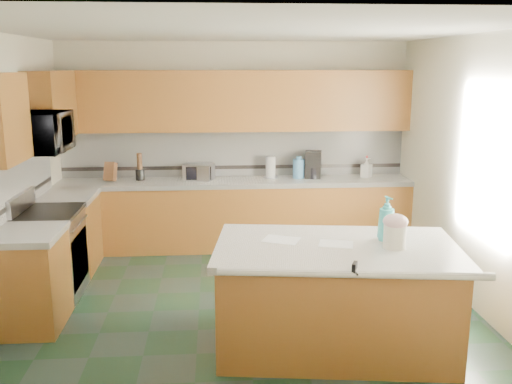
{
  "coord_description": "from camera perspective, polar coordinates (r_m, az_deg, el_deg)",
  "views": [
    {
      "loc": [
        -0.27,
        -5.34,
        2.39
      ],
      "look_at": [
        0.15,
        0.35,
        1.12
      ],
      "focal_mm": 40.0,
      "sensor_mm": 36.0,
      "label": 1
    }
  ],
  "objects": [
    {
      "name": "water_jug_neck",
      "position": [
        7.58,
        4.31,
        3.42
      ],
      "size": [
        0.07,
        0.07,
        0.04
      ],
      "primitive_type": "cylinder",
      "color": "#5294CE",
      "rests_on": "water_jug"
    },
    {
      "name": "island_base",
      "position": [
        5.0,
        7.92,
        -10.63
      ],
      "size": [
        2.05,
        1.34,
        0.86
      ],
      "primitive_type": "cube",
      "rotation": [
        0.0,
        0.0,
        -0.13
      ],
      "color": "#533413",
      "rests_on": "ground"
    },
    {
      "name": "wall_front",
      "position": [
        3.21,
        0.87,
        -6.38
      ],
      "size": [
        4.6,
        0.04,
        2.7
      ],
      "primitive_type": "cube",
      "color": "#F1E8CB",
      "rests_on": "ground"
    },
    {
      "name": "utensil_bundle",
      "position": [
        7.58,
        -11.58,
        3.04
      ],
      "size": [
        0.07,
        0.07,
        0.21
      ],
      "primitive_type": "cylinder",
      "color": "#472814",
      "rests_on": "utensil_crock"
    },
    {
      "name": "left_counter_front",
      "position": [
        5.59,
        -22.13,
        -3.97
      ],
      "size": [
        0.64,
        0.72,
        0.06
      ],
      "primitive_type": "cube",
      "color": "white",
      "rests_on": "left_base_cab_front"
    },
    {
      "name": "island_bullnose",
      "position": [
        4.29,
        9.79,
        -8.09
      ],
      "size": [
        2.02,
        0.32,
        0.06
      ],
      "primitive_type": "cylinder",
      "rotation": [
        0.0,
        1.57,
        -0.13
      ],
      "color": "white",
      "rests_on": "island_base"
    },
    {
      "name": "wall_back",
      "position": [
        7.73,
        -2.2,
        4.81
      ],
      "size": [
        4.6,
        0.04,
        2.7
      ],
      "primitive_type": "cube",
      "color": "#F1E8CB",
      "rests_on": "ground"
    },
    {
      "name": "left_counter_rear",
      "position": [
        7.01,
        -18.4,
        -0.45
      ],
      "size": [
        0.64,
        0.82,
        0.06
      ],
      "primitive_type": "cube",
      "color": "white",
      "rests_on": "left_base_cab_rear"
    },
    {
      "name": "range_body",
      "position": [
        6.39,
        -19.81,
        -5.98
      ],
      "size": [
        0.6,
        0.76,
        0.88
      ],
      "primitive_type": "cube",
      "color": "#B7B7BC",
      "rests_on": "ground"
    },
    {
      "name": "ceiling",
      "position": [
        5.36,
        -1.38,
        15.87
      ],
      "size": [
        4.6,
        4.6,
        0.0
      ],
      "primitive_type": "plane",
      "color": "white",
      "rests_on": "ground"
    },
    {
      "name": "island_top",
      "position": [
        4.84,
        8.08,
        -5.62
      ],
      "size": [
        2.16,
        1.45,
        0.06
      ],
      "primitive_type": "cube",
      "rotation": [
        0.0,
        0.0,
        -0.13
      ],
      "color": "white",
      "rests_on": "island_base"
    },
    {
      "name": "coffee_carafe",
      "position": [
        7.61,
        5.78,
        1.91
      ],
      "size": [
        0.15,
        0.15,
        0.15
      ],
      "primitive_type": "cylinder",
      "color": "black",
      "rests_on": "back_countertop"
    },
    {
      "name": "left_backsplash",
      "position": [
        6.33,
        -22.73,
        1.05
      ],
      "size": [
        0.02,
        2.3,
        0.63
      ],
      "primitive_type": "cube",
      "color": "silver",
      "rests_on": "wall_left"
    },
    {
      "name": "toaster_oven",
      "position": [
        7.52,
        -5.75,
        2.03
      ],
      "size": [
        0.42,
        0.35,
        0.21
      ],
      "primitive_type": "cube",
      "rotation": [
        0.0,
        0.0,
        -0.31
      ],
      "color": "#B7B7BC",
      "rests_on": "back_countertop"
    },
    {
      "name": "coffee_maker",
      "position": [
        7.65,
        5.73,
        2.76
      ],
      "size": [
        0.25,
        0.27,
        0.36
      ],
      "primitive_type": "cube",
      "rotation": [
        0.0,
        0.0,
        -0.21
      ],
      "color": "black",
      "rests_on": "back_countertop"
    },
    {
      "name": "soap_back_cap",
      "position": [
        7.76,
        11.04,
        3.47
      ],
      "size": [
        0.02,
        0.02,
        0.03
      ],
      "primitive_type": "cylinder",
      "color": "red",
      "rests_on": "soap_bottle_back"
    },
    {
      "name": "range_backguard",
      "position": [
        6.32,
        -22.47,
        -0.94
      ],
      "size": [
        0.06,
        0.76,
        0.18
      ],
      "primitive_type": "cube",
      "color": "#B7B7BC",
      "rests_on": "range_body"
    },
    {
      "name": "soap_bottle_island",
      "position": [
        4.99,
        12.92,
        -2.62
      ],
      "size": [
        0.18,
        0.18,
        0.39
      ],
      "primitive_type": "imported",
      "rotation": [
        0.0,
        0.0,
        0.26
      ],
      "color": "#37B0B7",
      "rests_on": "island_top"
    },
    {
      "name": "left_upper_cab_rear",
      "position": [
        7.03,
        -19.81,
        8.15
      ],
      "size": [
        0.33,
        1.09,
        0.78
      ],
      "primitive_type": "cube",
      "color": "#533413",
      "rests_on": "wall_left"
    },
    {
      "name": "range_cooktop",
      "position": [
        6.27,
        -20.12,
        -1.98
      ],
      "size": [
        0.62,
        0.78,
        0.04
      ],
      "primitive_type": "cube",
      "color": "black",
      "rests_on": "range_body"
    },
    {
      "name": "floor",
      "position": [
        5.86,
        -1.23,
        -11.54
      ],
      "size": [
        4.6,
        4.6,
        0.0
      ],
      "primitive_type": "plane",
      "color": "black",
      "rests_on": "ground"
    },
    {
      "name": "treat_jar_knob_end_r",
      "position": [
        4.79,
        14.19,
        -2.36
      ],
      "size": [
        0.04,
        0.04,
        0.04
      ],
      "primitive_type": "sphere",
      "color": "tan",
      "rests_on": "treat_jar_lid"
    },
    {
      "name": "wall_right",
      "position": [
        6.03,
        21.32,
        1.75
      ],
      "size": [
        0.04,
        4.6,
        2.7
      ],
      "primitive_type": "cube",
      "color": "#F1E8CB",
      "rests_on": "ground"
    },
    {
      "name": "knife_block",
      "position": [
        7.63,
        -14.36,
        1.98
      ],
      "size": [
        0.18,
        0.21,
        0.27
      ],
      "primitive_type": "cube",
      "rotation": [
        -0.31,
        0.0,
        -0.27
      ],
      "color": "#472814",
      "rests_on": "back_countertop"
    },
    {
      "name": "treat_jar_knob",
      "position": [
        4.78,
        13.81,
        -2.37
      ],
      "size": [
        0.07,
        0.02,
        0.02
      ],
      "primitive_type": "cylinder",
      "rotation": [
        0.0,
        1.57,
        0.0
      ],
      "color": "tan",
      "rests_on": "treat_jar_lid"
    },
    {
      "name": "back_backsplash",
      "position": [
        7.72,
        -2.18,
        3.93
      ],
      "size": [
        4.6,
        0.02,
        0.63
      ],
      "primitive_type": "cube",
      "color": "silver",
      "rests_on": "back_countertop"
    },
    {
      "name": "back_countertop",
      "position": [
        7.5,
        -2.08,
        1.0
      ],
      "size": [
        4.6,
        0.64,
        0.06
      ],
      "primitive_type": "cube",
      "color": "white",
      "rests_on": "back_base_cab"
    },
    {
      "name": "treat_jar_knob_end_l",
      "position": [
        4.77,
        13.42,
        -2.38
      ],
      "size": [
        0.04,
        0.04,
        0.04
      ],
      "primitive_type": "sphere",
      "color": "tan",
      "rests_on": "treat_jar_lid"
    },
    {
      "name": "treat_jar_lid",
      "position": [
        4.79,
        13.78,
        -2.89
      ],
      "size": [
        0.2,
        0.2,
        0.13
      ],
      "primitive_type": "ellipsoid",
      "color": "beige",
      "rests_on": "treat_jar"
    },
    {
      "name": "paper_towel",
      "position": [
        7.59,
        1.47,
        2.49
      ],
      "size": [
        0.13,
        0.13,
        0.29
      ],
      "primitive_type": "cylinder",
      "color": "white",
      "rests_on": "back_countertop"
    },
    {
      "name": "utensil_crock",
      "position": [
        7.61,
        -11.52,
        1.71
      ],
      "size": [
        0.12,
        0.12,
        0.14
      ],
      "primitive_type": "cylinder",
      "color": "black",
      "rests_on": "back_countertop"
    },
    {
      "name": "paper_sheet_a",
      "position": [
        4.86,
        8.01,
        -5.15
      ],
      "size": [
        0.33,
        0.28,
        0.0
      ],
      "primitive_type": "cube",
      "rotation": [
        0.0,
        0.0,
        -0.27
      ],
      "color": "white",
      "rests_on": "island_top"
    },
    {
      "name": "left_base_cab_rear",
      "position": [
        7.13,
        -18.15,
        -4.06
      ],
      "size": [
        0.6,
        0.82,
        0.86
      ],
      "primitive_type": "cube",
      "color": "#533413",
      "rests_on": "ground"
    },
    {
      "name": "treat_jar",
      "position": [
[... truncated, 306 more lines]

